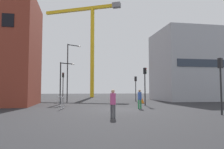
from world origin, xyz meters
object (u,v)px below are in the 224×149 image
traffic_light_corner (63,82)px  pedestrian_walking (113,101)px  pedestrian_waiting (140,98)px  traffic_cone_orange (142,101)px  construction_crane (90,35)px  streetlamp_short (63,78)px  traffic_light_island (221,76)px  streetlamp_tall (69,68)px  traffic_light_median (136,85)px  traffic_light_verge (145,80)px

traffic_light_corner → pedestrian_walking: bearing=-78.6°
pedestrian_waiting → traffic_cone_orange: (2.62, 7.54, -0.68)m
construction_crane → streetlamp_short: size_ratio=4.29×
traffic_light_island → streetlamp_tall: bearing=122.2°
traffic_cone_orange → pedestrian_waiting: bearing=-109.2°
traffic_light_corner → pedestrian_walking: (3.97, -19.61, -1.81)m
streetlamp_tall → traffic_cone_orange: size_ratio=11.61×
traffic_light_corner → pedestrian_waiting: (7.47, -13.60, -1.81)m
pedestrian_walking → pedestrian_waiting: bearing=59.8°
pedestrian_waiting → streetlamp_short: bearing=132.4°
pedestrian_walking → pedestrian_waiting: size_ratio=1.00×
traffic_light_corner → traffic_cone_orange: (10.09, -6.06, -2.50)m
traffic_light_median → traffic_light_verge: bearing=-98.7°
construction_crane → pedestrian_walking: size_ratio=12.49×
traffic_light_island → traffic_light_verge: bearing=103.5°
traffic_light_corner → traffic_light_verge: size_ratio=1.02×
streetlamp_tall → traffic_light_median: size_ratio=2.18×
traffic_light_corner → pedestrian_walking: traffic_light_corner is taller
traffic_light_island → traffic_cone_orange: size_ratio=5.65×
streetlamp_short → traffic_cone_orange: 10.23m
traffic_light_island → traffic_light_median: bearing=93.4°
traffic_light_median → pedestrian_waiting: (-3.06, -12.04, -1.48)m
traffic_light_verge → pedestrian_waiting: traffic_light_verge is taller
pedestrian_waiting → construction_crane: bearing=94.1°
construction_crane → streetlamp_tall: (-4.28, -20.44, -9.95)m
pedestrian_walking → pedestrian_waiting: pedestrian_walking is taller
streetlamp_short → traffic_light_island: size_ratio=1.29×
streetlamp_tall → pedestrian_walking: streetlamp_tall is taller
traffic_cone_orange → construction_crane: bearing=101.4°
traffic_light_median → traffic_light_verge: (-1.25, -8.09, 0.29)m
pedestrian_walking → traffic_cone_orange: (6.12, 13.54, -0.68)m
construction_crane → traffic_cone_orange: construction_crane is taller
streetlamp_short → traffic_light_island: bearing=-50.0°
traffic_light_island → pedestrian_walking: traffic_light_island is taller
streetlamp_short → traffic_light_corner: (-0.26, 5.69, -0.31)m
traffic_light_corner → traffic_light_median: bearing=-8.4°
traffic_light_median → traffic_light_island: 17.66m
traffic_light_median → streetlamp_tall: bearing=-176.0°
traffic_light_island → traffic_cone_orange: traffic_light_island is taller
streetlamp_short → pedestrian_walking: size_ratio=2.91×
construction_crane → pedestrian_waiting: 34.70m
traffic_light_verge → traffic_light_island: 9.81m
streetlamp_short → pedestrian_waiting: streetlamp_short is taller
traffic_light_corner → pedestrian_waiting: 15.62m
traffic_light_median → traffic_cone_orange: 5.01m
construction_crane → pedestrian_walking: 40.23m
pedestrian_walking → traffic_cone_orange: size_ratio=2.50×
traffic_light_median → pedestrian_waiting: bearing=-104.3°
streetlamp_tall → pedestrian_waiting: size_ratio=4.64×
streetlamp_short → traffic_light_median: (10.27, 4.13, -0.64)m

